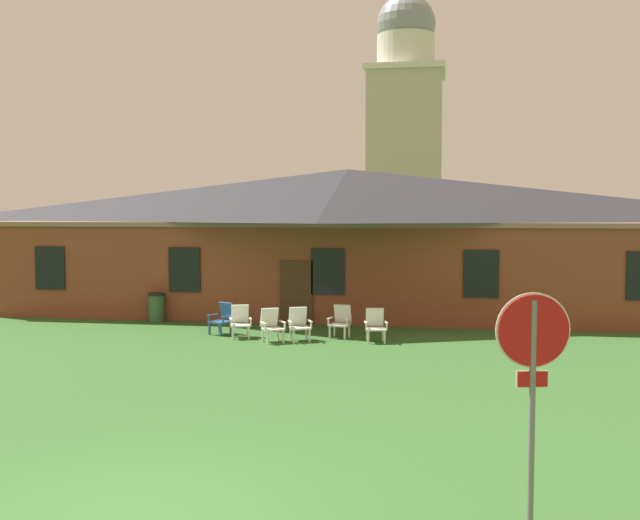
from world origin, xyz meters
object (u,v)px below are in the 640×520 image
(lawn_chair_near_door, at_px, (240,321))
(lawn_chair_middle, at_px, (299,323))
(lawn_chair_left_end, at_px, (271,324))
(lawn_chair_right_end, at_px, (341,321))
(trash_bin, at_px, (156,307))
(lawn_chair_by_porch, at_px, (223,318))
(lawn_chair_far_side, at_px, (375,324))
(stop_sign, at_px, (533,370))

(lawn_chair_near_door, bearing_deg, lawn_chair_middle, -7.17)
(lawn_chair_left_end, bearing_deg, lawn_chair_right_end, 30.57)
(lawn_chair_near_door, bearing_deg, lawn_chair_right_end, 9.95)
(trash_bin, bearing_deg, lawn_chair_left_end, -33.08)
(lawn_chair_left_end, xyz_separation_m, lawn_chair_right_end, (1.85, 1.09, 0.00))
(lawn_chair_by_porch, height_order, lawn_chair_near_door, same)
(lawn_chair_left_end, bearing_deg, lawn_chair_middle, 25.41)
(trash_bin, bearing_deg, lawn_chair_right_end, -16.71)
(trash_bin, bearing_deg, lawn_chair_far_side, -18.47)
(lawn_chair_far_side, relative_size, trash_bin, 0.98)
(lawn_chair_far_side, bearing_deg, lawn_chair_middle, -175.75)
(lawn_chair_left_end, bearing_deg, lawn_chair_far_side, 9.93)
(lawn_chair_near_door, relative_size, lawn_chair_right_end, 1.00)
(lawn_chair_near_door, bearing_deg, lawn_chair_by_porch, 144.10)
(trash_bin, bearing_deg, lawn_chair_near_door, -34.48)
(lawn_chair_middle, relative_size, lawn_chair_right_end, 1.00)
(stop_sign, xyz_separation_m, lawn_chair_by_porch, (-7.51, 13.48, -1.54))
(lawn_chair_far_side, bearing_deg, stop_sign, -77.65)
(trash_bin, bearing_deg, stop_sign, -55.99)
(lawn_chair_left_end, bearing_deg, stop_sign, -65.14)
(lawn_chair_middle, relative_size, lawn_chair_far_side, 1.00)
(lawn_chair_by_porch, bearing_deg, lawn_chair_middle, -16.14)
(lawn_chair_near_door, height_order, lawn_chair_right_end, same)
(stop_sign, relative_size, lawn_chair_by_porch, 2.99)
(lawn_chair_left_end, relative_size, lawn_chair_middle, 1.00)
(lawn_chair_middle, bearing_deg, lawn_chair_near_door, 172.83)
(lawn_chair_by_porch, bearing_deg, stop_sign, -60.87)
(lawn_chair_middle, distance_m, trash_bin, 6.06)
(lawn_chair_near_door, bearing_deg, stop_sign, -62.26)
(lawn_chair_middle, bearing_deg, lawn_chair_far_side, 4.25)
(lawn_chair_near_door, distance_m, lawn_chair_right_end, 2.97)
(lawn_chair_right_end, height_order, lawn_chair_far_side, same)
(stop_sign, xyz_separation_m, lawn_chair_middle, (-5.01, 12.76, -1.54))
(lawn_chair_middle, xyz_separation_m, trash_bin, (-5.42, 2.70, -0.00))
(stop_sign, bearing_deg, lawn_chair_near_door, 117.74)
(lawn_chair_far_side, bearing_deg, lawn_chair_by_porch, 173.18)
(lawn_chair_near_door, distance_m, trash_bin, 4.37)
(lawn_chair_by_porch, xyz_separation_m, lawn_chair_middle, (2.50, -0.72, 0.00))
(lawn_chair_by_porch, height_order, lawn_chair_middle, same)
(stop_sign, bearing_deg, lawn_chair_far_side, 102.35)
(stop_sign, xyz_separation_m, lawn_chair_left_end, (-5.75, 12.41, -1.54))
(lawn_chair_by_porch, bearing_deg, lawn_chair_near_door, -35.90)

